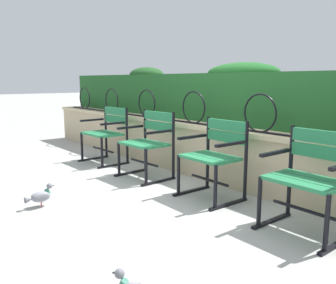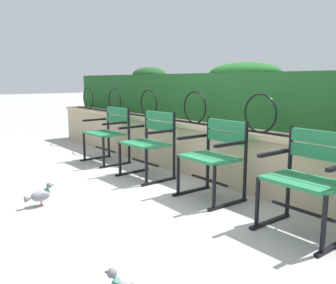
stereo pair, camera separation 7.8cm
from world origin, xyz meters
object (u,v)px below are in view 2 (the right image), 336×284
at_px(park_chair_centre_left, 150,141).
at_px(park_chair_rightmost, 309,177).
at_px(pigeon_near_chairs, 40,195).
at_px(park_chair_centre_right, 215,155).
at_px(park_chair_leftmost, 109,132).

height_order(park_chair_centre_left, park_chair_rightmost, park_chair_centre_left).
distance_m(park_chair_rightmost, pigeon_near_chairs, 2.49).
bearing_deg(park_chair_centre_right, pigeon_near_chairs, -119.25).
bearing_deg(pigeon_near_chairs, park_chair_centre_left, 98.78).
distance_m(park_chair_leftmost, park_chair_centre_right, 2.18).
distance_m(park_chair_leftmost, pigeon_near_chairs, 2.02).
distance_m(park_chair_centre_left, park_chair_rightmost, 2.18).
xyz_separation_m(park_chair_centre_right, pigeon_near_chairs, (-0.86, -1.54, -0.34)).
bearing_deg(pigeon_near_chairs, park_chair_leftmost, 131.37).
relative_size(park_chair_centre_right, park_chair_rightmost, 0.98).
relative_size(park_chair_leftmost, park_chair_centre_left, 0.99).
relative_size(park_chair_leftmost, pigeon_near_chairs, 2.88).
height_order(park_chair_leftmost, pigeon_near_chairs, park_chair_leftmost).
relative_size(park_chair_centre_left, park_chair_rightmost, 1.01).
distance_m(park_chair_leftmost, park_chair_centre_left, 1.09).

